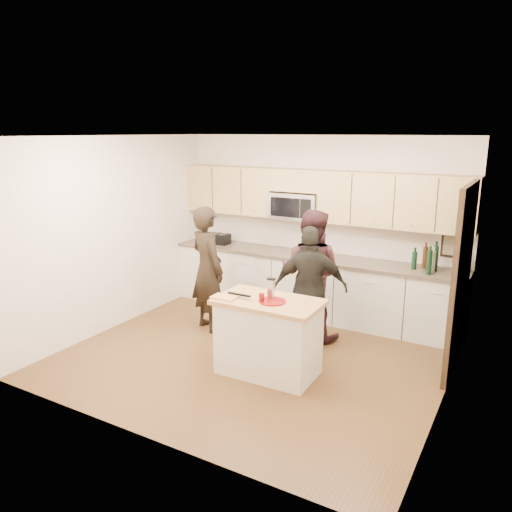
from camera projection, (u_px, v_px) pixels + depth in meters
The scene contains 21 objects.
floor at pixel (255, 356), 6.30m from camera, with size 4.50×4.50×0.00m, color brown.
room_shell at pixel (255, 221), 5.88m from camera, with size 4.52×4.02×2.71m.
back_cabinetry at pixel (310, 285), 7.61m from camera, with size 4.50×0.66×0.94m.
upper_cabinetry at pixel (318, 194), 7.38m from camera, with size 4.50×0.33×0.75m.
microwave at pixel (296, 206), 7.56m from camera, with size 0.76×0.41×0.40m.
doorway at pixel (462, 275), 5.71m from camera, with size 0.06×1.25×2.20m.
framed_picture at pixel (453, 244), 6.72m from camera, with size 0.30×0.03×0.38m.
dish_towel at pixel (250, 259), 7.82m from camera, with size 0.34×0.60×0.48m.
island at pixel (268, 336), 5.75m from camera, with size 1.21×0.72×0.90m.
red_plate at pixel (272, 301), 5.57m from camera, with size 0.31×0.31×0.02m, color maroon.
box_grater at pixel (271, 288), 5.61m from camera, with size 0.08×0.06×0.24m.
drink_glass at pixel (262, 298), 5.55m from camera, with size 0.06×0.06×0.10m, color maroon.
cutting_board at pixel (225, 297), 5.70m from camera, with size 0.29×0.19×0.02m, color tan.
tongs at pixel (239, 294), 5.73m from camera, with size 0.30×0.03×0.02m, color black.
knife at pixel (243, 297), 5.65m from camera, with size 0.19×0.02×0.01m, color silver.
toaster at pixel (219, 239), 8.24m from camera, with size 0.33×0.21×0.17m.
bottle_cluster at pixel (436, 258), 6.60m from camera, with size 0.64×0.37×0.40m.
orchid at pixel (461, 259), 6.46m from camera, with size 0.23×0.18×0.41m, color #2C6E2D.
woman_left at pixel (207, 269), 6.97m from camera, with size 0.64×0.42×1.76m, color black.
woman_center at pixel (310, 274), 6.70m from camera, with size 0.86×0.67×1.77m, color #32191B.
woman_right at pixel (310, 289), 6.35m from camera, with size 0.95×0.39×1.61m, color black.
Camera 1 is at (2.88, -5.03, 2.76)m, focal length 35.00 mm.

